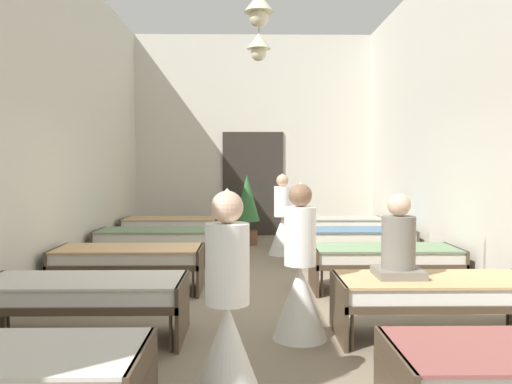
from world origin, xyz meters
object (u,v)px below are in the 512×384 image
nurse_far_aisle (300,283)px  potted_plant (247,205)px  bed_left_row_1 (83,293)px  bed_left_row_3 (154,237)px  bed_right_row_2 (384,257)px  bed_right_row_4 (336,224)px  bed_left_row_2 (129,258)px  nurse_near_aisle (228,329)px  bed_right_row_1 (436,292)px  nurse_mid_aisle (282,226)px  bed_right_row_3 (355,237)px  bed_left_row_4 (171,225)px  patient_seated_primary (398,246)px

nurse_far_aisle → potted_plant: nurse_far_aisle is taller
bed_left_row_1 → bed_left_row_3: 3.80m
bed_right_row_2 → bed_left_row_3: (-3.33, 1.90, 0.00)m
bed_right_row_4 → nurse_far_aisle: (-1.30, -5.71, 0.09)m
bed_left_row_2 → nurse_near_aisle: (1.41, -3.28, 0.09)m
bed_right_row_1 → nurse_mid_aisle: (-1.16, 4.64, 0.09)m
bed_right_row_1 → bed_right_row_3: bearing=90.0°
nurse_mid_aisle → bed_right_row_4: bearing=-132.3°
bed_left_row_1 → nurse_near_aisle: 1.98m
nurse_mid_aisle → bed_right_row_2: bearing=118.2°
bed_left_row_2 → bed_left_row_3: same height
bed_left_row_2 → bed_right_row_2: (3.33, 0.00, 0.00)m
bed_left_row_2 → bed_left_row_3: size_ratio=1.00×
potted_plant → nurse_far_aisle: bearing=-85.1°
bed_right_row_2 → nurse_near_aisle: nurse_near_aisle is taller
nurse_near_aisle → potted_plant: size_ratio=1.04×
nurse_mid_aisle → bed_right_row_1: bearing=109.3°
bed_right_row_2 → bed_right_row_3: (0.00, 1.90, 0.00)m
bed_left_row_3 → potted_plant: (1.53, 2.10, 0.38)m
bed_right_row_3 → bed_right_row_4: same height
bed_left_row_2 → nurse_near_aisle: bearing=-66.8°
bed_left_row_4 → nurse_mid_aisle: 2.42m
nurse_near_aisle → bed_right_row_2: bearing=172.0°
bed_left_row_2 → nurse_mid_aisle: 3.50m
bed_right_row_3 → potted_plant: 2.80m
bed_left_row_1 → bed_right_row_3: size_ratio=1.00×
bed_left_row_4 → bed_right_row_4: 3.33m
bed_left_row_4 → bed_right_row_4: size_ratio=1.00×
bed_left_row_4 → nurse_far_aisle: (2.04, -5.71, 0.09)m
nurse_mid_aisle → potted_plant: nurse_mid_aisle is taller
bed_left_row_2 → nurse_mid_aisle: bearing=51.6°
bed_left_row_2 → bed_right_row_3: 3.84m
bed_right_row_4 → bed_left_row_4: bearing=180.0°
potted_plant → patient_seated_primary: bearing=-76.0°
bed_right_row_2 → potted_plant: potted_plant is taller
bed_left_row_3 → patient_seated_primary: 4.81m
nurse_near_aisle → nurse_far_aisle: size_ratio=1.00×
bed_left_row_3 → bed_right_row_4: same height
bed_left_row_4 → nurse_far_aisle: bearing=-70.4°
bed_right_row_3 → patient_seated_primary: (-0.35, -3.74, 0.43)m
bed_left_row_1 → nurse_mid_aisle: bearing=64.9°
bed_right_row_2 → potted_plant: size_ratio=1.33×
bed_right_row_4 → patient_seated_primary: 5.67m
bed_right_row_2 → nurse_far_aisle: bearing=-124.1°
bed_left_row_1 → potted_plant: (1.53, 5.90, 0.38)m
patient_seated_primary → bed_left_row_2: bearing=148.3°
bed_right_row_2 → bed_right_row_4: bearing=90.0°
bed_right_row_2 → nurse_mid_aisle: size_ratio=1.28×
bed_right_row_3 → bed_left_row_4: bearing=150.3°
bed_left_row_2 → nurse_far_aisle: bearing=-43.2°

